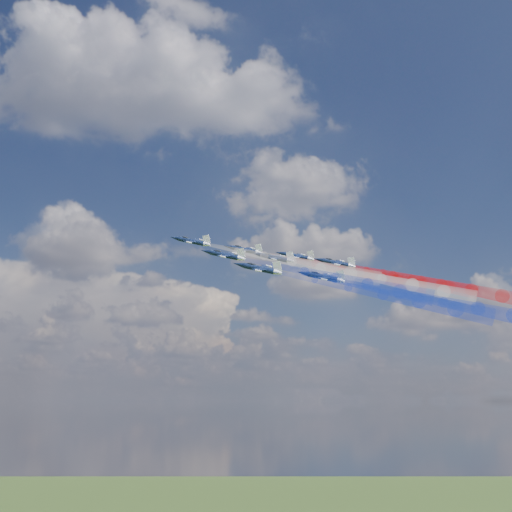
{
  "coord_description": "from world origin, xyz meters",
  "views": [
    {
      "loc": [
        -19.46,
        -181.98,
        117.45
      ],
      "look_at": [
        -7.24,
        -13.2,
        156.89
      ],
      "focal_mm": 43.82,
      "sensor_mm": 36.0,
      "label": 1
    }
  ],
  "objects": [
    {
      "name": "trail_rear_left",
      "position": [
        36.25,
        -37.0,
        140.76
      ],
      "size": [
        46.8,
        18.44,
        16.98
      ],
      "primitive_type": null,
      "rotation": [
        0.26,
        -0.31,
        1.2
      ],
      "color": "#1732C8"
    },
    {
      "name": "jet_lead",
      "position": [
        -25.26,
        -9.13,
        161.83
      ],
      "size": [
        15.74,
        13.74,
        9.37
      ],
      "primitive_type": null,
      "rotation": [
        0.26,
        -0.31,
        1.2
      ],
      "color": "black"
    },
    {
      "name": "trail_center_third",
      "position": [
        25.41,
        -22.74,
        148.9
      ],
      "size": [
        46.8,
        18.44,
        16.98
      ],
      "primitive_type": null,
      "rotation": [
        0.26,
        -0.31,
        1.2
      ],
      "color": "white"
    },
    {
      "name": "trail_outer_right",
      "position": [
        34.09,
        -4.41,
        153.69
      ],
      "size": [
        46.8,
        18.44,
        16.98
      ],
      "primitive_type": null,
      "rotation": [
        0.26,
        -0.31,
        1.2
      ],
      "color": "red"
    },
    {
      "name": "trail_inner_left",
      "position": [
        11.52,
        -30.39,
        147.59
      ],
      "size": [
        46.8,
        18.44,
        16.98
      ],
      "primitive_type": null,
      "rotation": [
        0.26,
        -0.31,
        1.2
      ],
      "color": "#1732C8"
    },
    {
      "name": "jet_center_third",
      "position": [
        -2.21,
        -14.66,
        156.16
      ],
      "size": [
        15.74,
        13.74,
        9.37
      ],
      "primitive_type": null,
      "rotation": [
        0.26,
        -0.31,
        1.2
      ],
      "color": "black"
    },
    {
      "name": "trail_inner_right",
      "position": [
        17.79,
        -8.66,
        154.41
      ],
      "size": [
        46.8,
        18.44,
        16.98
      ],
      "primitive_type": null,
      "rotation": [
        0.26,
        -0.31,
        1.2
      ],
      "color": "red"
    },
    {
      "name": "jet_outer_left",
      "position": [
        -8.07,
        -36.16,
        148.44
      ],
      "size": [
        15.74,
        13.74,
        9.37
      ],
      "primitive_type": null,
      "rotation": [
        0.26,
        -0.31,
        1.2
      ],
      "color": "black"
    },
    {
      "name": "jet_inner_left",
      "position": [
        -16.1,
        -22.31,
        154.85
      ],
      "size": [
        15.74,
        13.74,
        9.37
      ],
      "primitive_type": null,
      "rotation": [
        0.26,
        -0.31,
        1.2
      ],
      "color": "black"
    },
    {
      "name": "jet_outer_right",
      "position": [
        6.47,
        3.67,
        160.95
      ],
      "size": [
        15.74,
        13.74,
        9.37
      ],
      "primitive_type": null,
      "rotation": [
        0.26,
        -0.31,
        1.2
      ],
      "color": "black"
    },
    {
      "name": "trail_outer_left",
      "position": [
        19.55,
        -44.24,
        141.18
      ],
      "size": [
        46.8,
        18.44,
        16.98
      ],
      "primitive_type": null,
      "rotation": [
        0.26,
        -0.31,
        1.2
      ],
      "color": "#1732C8"
    },
    {
      "name": "jet_rear_left",
      "position": [
        8.63,
        -28.92,
        148.03
      ],
      "size": [
        15.74,
        13.74,
        9.37
      ],
      "primitive_type": null,
      "rotation": [
        0.26,
        -0.31,
        1.2
      ],
      "color": "black"
    },
    {
      "name": "trail_lead",
      "position": [
        2.36,
        -17.21,
        154.57
      ],
      "size": [
        46.8,
        18.44,
        16.98
      ],
      "primitive_type": null,
      "rotation": [
        0.26,
        -0.31,
        1.2
      ],
      "color": "white"
    },
    {
      "name": "trail_rear_right",
      "position": [
        43.86,
        -16.63,
        149.03
      ],
      "size": [
        46.8,
        18.44,
        16.98
      ],
      "primitive_type": null,
      "rotation": [
        0.26,
        -0.31,
        1.2
      ],
      "color": "red"
    },
    {
      "name": "jet_inner_right",
      "position": [
        -9.83,
        -0.58,
        161.67
      ],
      "size": [
        15.74,
        13.74,
        9.37
      ],
      "primitive_type": null,
      "rotation": [
        0.26,
        -0.31,
        1.2
      ],
      "color": "black"
    },
    {
      "name": "jet_rear_right",
      "position": [
        16.24,
        -8.55,
        156.29
      ],
      "size": [
        15.74,
        13.74,
        9.37
      ],
      "primitive_type": null,
      "rotation": [
        0.26,
        -0.31,
        1.2
      ],
      "color": "black"
    }
  ]
}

